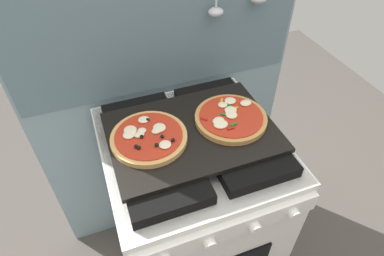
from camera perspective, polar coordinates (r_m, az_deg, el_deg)
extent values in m
cube|color=#7A939E|center=(1.39, -4.84, 4.28)|extent=(1.10, 0.03, 1.55)
cube|color=slate|center=(1.18, -5.70, 18.14)|extent=(1.08, 0.00, 0.56)
ellipsoid|color=silver|center=(1.21, 4.20, 19.70)|extent=(0.06, 0.05, 0.03)
cube|color=white|center=(1.44, 0.00, -14.62)|extent=(0.60, 0.60, 0.86)
cube|color=black|center=(1.10, 0.00, -2.74)|extent=(0.59, 0.59, 0.01)
cube|color=black|center=(1.06, -7.14, -3.63)|extent=(0.24, 0.51, 0.04)
cube|color=black|center=(1.13, 6.69, -0.01)|extent=(0.24, 0.51, 0.04)
cube|color=white|center=(0.98, 6.68, -17.31)|extent=(0.58, 0.02, 0.07)
cylinder|color=silver|center=(0.95, 3.21, -19.72)|extent=(0.04, 0.02, 0.04)
cylinder|color=silver|center=(0.99, 11.05, -16.88)|extent=(0.04, 0.02, 0.04)
cylinder|color=silver|center=(1.04, 17.49, -14.25)|extent=(0.04, 0.02, 0.04)
cube|color=black|center=(1.06, 0.00, -0.71)|extent=(0.54, 0.38, 0.02)
cylinder|color=tan|center=(1.03, -7.56, -1.71)|extent=(0.24, 0.24, 0.02)
cylinder|color=#B72D19|center=(1.02, -7.62, -1.27)|extent=(0.21, 0.21, 0.00)
ellipsoid|color=beige|center=(1.04, -10.80, -0.38)|extent=(0.04, 0.04, 0.01)
ellipsoid|color=beige|center=(1.02, -9.27, -1.16)|extent=(0.03, 0.03, 0.01)
ellipsoid|color=beige|center=(0.98, -4.74, -2.92)|extent=(0.04, 0.04, 0.01)
ellipsoid|color=beige|center=(1.03, -8.80, -0.46)|extent=(0.03, 0.03, 0.01)
ellipsoid|color=beige|center=(1.07, -8.46, 1.47)|extent=(0.04, 0.03, 0.01)
ellipsoid|color=beige|center=(1.02, -6.31, -0.51)|extent=(0.03, 0.03, 0.01)
ellipsoid|color=beige|center=(1.02, -11.04, -1.19)|extent=(0.04, 0.04, 0.01)
ellipsoid|color=beige|center=(1.03, -5.75, 0.08)|extent=(0.04, 0.04, 0.01)
sphere|color=black|center=(0.98, -6.27, -2.96)|extent=(0.01, 0.01, 0.01)
sphere|color=black|center=(1.00, -5.28, -1.46)|extent=(0.01, 0.01, 0.01)
sphere|color=black|center=(0.98, -9.81, -3.18)|extent=(0.01, 0.01, 0.01)
sphere|color=black|center=(0.99, -3.36, -2.12)|extent=(0.01, 0.01, 0.01)
sphere|color=black|center=(1.06, -7.78, 1.46)|extent=(0.01, 0.01, 0.01)
sphere|color=black|center=(1.01, -8.89, -1.38)|extent=(0.01, 0.01, 0.01)
sphere|color=black|center=(0.98, -9.31, -3.40)|extent=(0.01, 0.01, 0.01)
cylinder|color=#C18947|center=(1.10, 6.80, 1.74)|extent=(0.24, 0.24, 0.02)
cylinder|color=#B72D19|center=(1.09, 6.84, 2.17)|extent=(0.21, 0.21, 0.00)
ellipsoid|color=beige|center=(1.06, 4.66, 1.20)|extent=(0.04, 0.03, 0.01)
ellipsoid|color=beige|center=(1.09, 6.90, 2.40)|extent=(0.04, 0.04, 0.01)
ellipsoid|color=beige|center=(1.05, 5.06, 0.69)|extent=(0.05, 0.04, 0.01)
ellipsoid|color=beige|center=(1.10, 6.80, 3.16)|extent=(0.04, 0.04, 0.01)
ellipsoid|color=beige|center=(1.12, 5.40, 4.08)|extent=(0.03, 0.03, 0.01)
ellipsoid|color=beige|center=(1.14, 9.42, 4.38)|extent=(0.04, 0.03, 0.01)
ellipsoid|color=beige|center=(1.14, 6.73, 4.79)|extent=(0.04, 0.04, 0.01)
ellipsoid|color=beige|center=(1.06, 4.76, 1.34)|extent=(0.04, 0.03, 0.01)
cube|color=#19721E|center=(1.08, 5.67, 2.38)|extent=(0.02, 0.02, 0.00)
cube|color=#19721E|center=(1.05, 7.36, 0.62)|extent=(0.03, 0.01, 0.00)
cube|color=gold|center=(1.14, 5.22, 4.78)|extent=(0.02, 0.02, 0.00)
cube|color=gold|center=(1.11, 7.60, 3.45)|extent=(0.03, 0.01, 0.00)
cube|color=#19721E|center=(1.12, 6.53, 3.96)|extent=(0.02, 0.03, 0.00)
cube|color=red|center=(1.06, 2.11, 1.63)|extent=(0.02, 0.02, 0.00)
cube|color=red|center=(1.04, 6.84, -0.02)|extent=(0.02, 0.01, 0.00)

